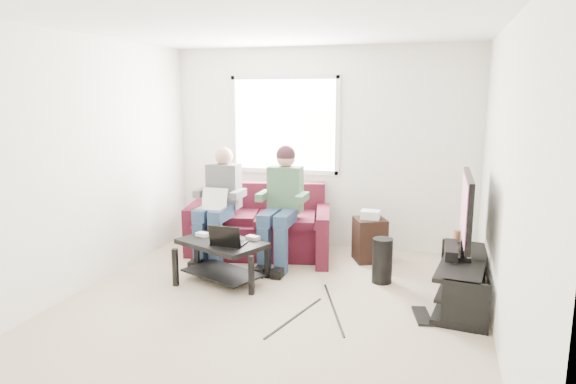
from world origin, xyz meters
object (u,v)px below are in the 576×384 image
(coffee_table, at_px, (222,252))
(subwoofer, at_px, (382,261))
(sofa, at_px, (259,228))
(tv_stand, at_px, (462,283))
(tv, at_px, (466,210))
(end_table, at_px, (370,238))

(coffee_table, distance_m, subwoofer, 1.73)
(sofa, distance_m, tv_stand, 2.62)
(coffee_table, height_order, subwoofer, subwoofer)
(sofa, height_order, subwoofer, sofa)
(tv_stand, bearing_deg, coffee_table, -176.70)
(tv, bearing_deg, tv_stand, -88.53)
(subwoofer, bearing_deg, tv, -15.93)
(coffee_table, relative_size, end_table, 1.70)
(coffee_table, distance_m, tv_stand, 2.47)
(sofa, xyz_separation_m, end_table, (1.40, 0.07, -0.04))
(sofa, bearing_deg, tv, -19.47)
(sofa, relative_size, end_table, 3.22)
(sofa, distance_m, coffee_table, 1.10)
(sofa, xyz_separation_m, tv_stand, (2.43, -0.96, -0.12))
(tv_stand, height_order, tv, tv)
(tv_stand, height_order, subwoofer, subwoofer)
(tv, height_order, end_table, tv)
(tv, xyz_separation_m, subwoofer, (-0.81, 0.23, -0.66))
(subwoofer, bearing_deg, coffee_table, -164.10)
(subwoofer, relative_size, end_table, 0.78)
(tv_stand, bearing_deg, sofa, 158.48)
(subwoofer, distance_m, end_table, 0.74)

